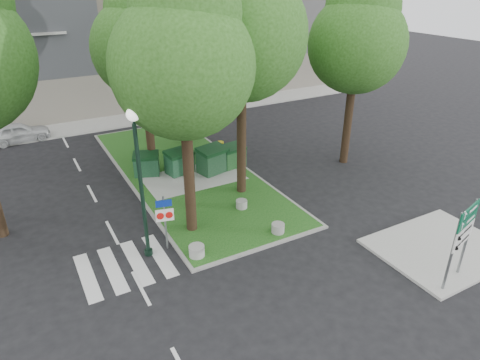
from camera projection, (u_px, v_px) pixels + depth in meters
ground at (253, 251)px, 16.74m from camera, size 120.00×120.00×0.00m
median_island at (186, 172)px, 23.22m from camera, size 6.00×16.00×0.12m
median_kerb at (186, 172)px, 23.23m from camera, size 6.30×16.30×0.10m
sidewalk_corner at (440, 248)px, 16.80m from camera, size 5.00×4.00×0.12m
building_sidewalk at (124, 120)px, 31.26m from camera, size 42.00×3.00×0.12m
zebra_crossing at (148, 259)px, 16.29m from camera, size 5.00×3.00×0.01m
tree_median_near_left at (184, 52)px, 14.93m from camera, size 5.20×5.20×10.53m
tree_median_near_right at (243, 21)px, 17.73m from camera, size 5.60×5.60×11.46m
tree_median_mid at (142, 38)px, 20.40m from camera, size 4.80×4.80×9.99m
tree_median_far at (179, 2)px, 23.57m from camera, size 5.80×5.80×11.93m
tree_street_right at (358, 35)px, 21.61m from camera, size 5.00×5.00×10.06m
dumpster_a at (147, 164)px, 22.53m from camera, size 1.57×1.35×1.23m
dumpster_b at (179, 162)px, 22.71m from camera, size 1.57×1.24×1.31m
dumpster_c at (213, 160)px, 22.79m from camera, size 1.77×1.43×1.44m
dumpster_d at (232, 156)px, 23.49m from camera, size 1.46×1.12×1.25m
bollard_left at (197, 251)px, 16.18m from camera, size 0.60×0.60×0.43m
bollard_right at (278, 228)px, 17.65m from camera, size 0.54×0.54×0.39m
bollard_mid at (242, 204)px, 19.50m from camera, size 0.52×0.52×0.37m
litter_bin at (220, 148)px, 25.16m from camera, size 0.44×0.44×0.77m
street_lamp at (139, 168)px, 14.94m from camera, size 0.47×0.47×5.84m
traffic_sign_pole at (165, 216)px, 16.25m from camera, size 0.69×0.20×2.32m
directional_sign at (463, 232)px, 14.11m from camera, size 1.45×0.44×2.98m
car_white at (18, 132)px, 27.18m from camera, size 3.82×1.76×1.27m
car_silver at (181, 101)px, 33.91m from camera, size 3.82×1.45×1.24m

